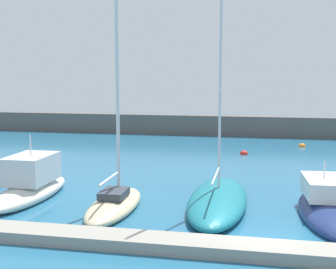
{
  "coord_description": "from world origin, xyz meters",
  "views": [
    {
      "loc": [
        -0.22,
        -18.4,
        6.74
      ],
      "look_at": [
        -5.27,
        6.41,
        3.41
      ],
      "focal_mm": 49.16,
      "sensor_mm": 36.0,
      "label": 1
    }
  ],
  "objects_px": {
    "sailboat_teal_fourth": "(218,200)",
    "motorboat_navy_fifth": "(326,208)",
    "motorboat_ivory_second": "(31,183)",
    "mooring_buoy_red": "(244,154)",
    "sailboat_sand_third": "(114,202)",
    "mooring_buoy_orange": "(302,147)"
  },
  "relations": [
    {
      "from": "motorboat_ivory_second",
      "to": "mooring_buoy_orange",
      "type": "xyz_separation_m",
      "value": [
        16.12,
        21.48,
        -0.79
      ]
    },
    {
      "from": "motorboat_ivory_second",
      "to": "mooring_buoy_red",
      "type": "height_order",
      "value": "motorboat_ivory_second"
    },
    {
      "from": "sailboat_sand_third",
      "to": "mooring_buoy_red",
      "type": "height_order",
      "value": "sailboat_sand_third"
    },
    {
      "from": "mooring_buoy_red",
      "to": "sailboat_sand_third",
      "type": "bearing_deg",
      "value": -108.01
    },
    {
      "from": "motorboat_ivory_second",
      "to": "sailboat_sand_third",
      "type": "relative_size",
      "value": 0.67
    },
    {
      "from": "motorboat_ivory_second",
      "to": "mooring_buoy_red",
      "type": "xyz_separation_m",
      "value": [
        10.95,
        16.23,
        -0.79
      ]
    },
    {
      "from": "sailboat_teal_fourth",
      "to": "motorboat_navy_fifth",
      "type": "xyz_separation_m",
      "value": [
        5.18,
        -0.55,
        0.04
      ]
    },
    {
      "from": "sailboat_teal_fourth",
      "to": "motorboat_navy_fifth",
      "type": "bearing_deg",
      "value": -96.55
    },
    {
      "from": "sailboat_sand_third",
      "to": "motorboat_navy_fifth",
      "type": "relative_size",
      "value": 1.45
    },
    {
      "from": "motorboat_ivory_second",
      "to": "sailboat_sand_third",
      "type": "height_order",
      "value": "sailboat_sand_third"
    },
    {
      "from": "sailboat_sand_third",
      "to": "sailboat_teal_fourth",
      "type": "height_order",
      "value": "sailboat_teal_fourth"
    },
    {
      "from": "mooring_buoy_red",
      "to": "sailboat_teal_fourth",
      "type": "bearing_deg",
      "value": -92.53
    },
    {
      "from": "sailboat_teal_fourth",
      "to": "motorboat_navy_fifth",
      "type": "distance_m",
      "value": 5.21
    },
    {
      "from": "sailboat_teal_fourth",
      "to": "mooring_buoy_red",
      "type": "height_order",
      "value": "sailboat_teal_fourth"
    },
    {
      "from": "motorboat_navy_fifth",
      "to": "mooring_buoy_orange",
      "type": "distance_m",
      "value": 21.8
    },
    {
      "from": "motorboat_navy_fifth",
      "to": "sailboat_sand_third",
      "type": "bearing_deg",
      "value": 92.33
    },
    {
      "from": "mooring_buoy_red",
      "to": "motorboat_navy_fifth",
      "type": "bearing_deg",
      "value": -74.86
    },
    {
      "from": "motorboat_ivory_second",
      "to": "sailboat_teal_fourth",
      "type": "relative_size",
      "value": 0.45
    },
    {
      "from": "motorboat_navy_fifth",
      "to": "mooring_buoy_red",
      "type": "relative_size",
      "value": 10.92
    },
    {
      "from": "motorboat_ivory_second",
      "to": "mooring_buoy_orange",
      "type": "bearing_deg",
      "value": -36.94
    },
    {
      "from": "sailboat_teal_fourth",
      "to": "mooring_buoy_orange",
      "type": "relative_size",
      "value": 25.28
    },
    {
      "from": "motorboat_ivory_second",
      "to": "mooring_buoy_red",
      "type": "bearing_deg",
      "value": -34.04
    }
  ]
}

